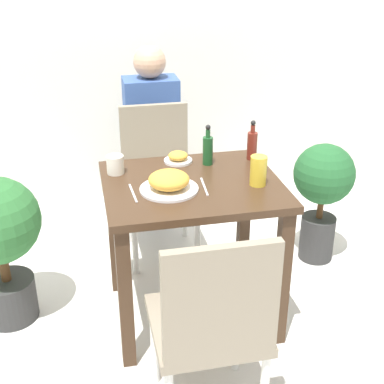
# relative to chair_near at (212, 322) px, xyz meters

# --- Properties ---
(ground_plane) EXTENTS (16.00, 16.00, 0.00)m
(ground_plane) POSITION_rel_chair_near_xyz_m (0.08, 0.69, -0.50)
(ground_plane) COLOR silver
(wall_back) EXTENTS (8.00, 0.05, 2.60)m
(wall_back) POSITION_rel_chair_near_xyz_m (0.08, 2.20, 0.80)
(wall_back) COLOR silver
(wall_back) RESTS_ON ground_plane
(dining_table) EXTENTS (0.81, 0.69, 0.74)m
(dining_table) POSITION_rel_chair_near_xyz_m (0.08, 0.69, 0.10)
(dining_table) COLOR #3D2819
(dining_table) RESTS_ON ground_plane
(chair_near) EXTENTS (0.42, 0.42, 0.89)m
(chair_near) POSITION_rel_chair_near_xyz_m (0.00, 0.00, 0.00)
(chair_near) COLOR gray
(chair_near) RESTS_ON ground_plane
(chair_far) EXTENTS (0.42, 0.42, 0.89)m
(chair_far) POSITION_rel_chair_near_xyz_m (0.02, 1.37, 0.00)
(chair_far) COLOR gray
(chair_far) RESTS_ON ground_plane
(food_plate) EXTENTS (0.26, 0.26, 0.09)m
(food_plate) POSITION_rel_chair_near_xyz_m (-0.04, 0.63, 0.28)
(food_plate) COLOR white
(food_plate) RESTS_ON dining_table
(side_plate) EXTENTS (0.14, 0.14, 0.05)m
(side_plate) POSITION_rel_chair_near_xyz_m (0.06, 0.95, 0.26)
(side_plate) COLOR white
(side_plate) RESTS_ON dining_table
(drink_cup) EXTENTS (0.08, 0.08, 0.09)m
(drink_cup) POSITION_rel_chair_near_xyz_m (-0.26, 0.87, 0.29)
(drink_cup) COLOR silver
(drink_cup) RESTS_ON dining_table
(juice_glass) EXTENTS (0.08, 0.08, 0.14)m
(juice_glass) POSITION_rel_chair_near_xyz_m (0.36, 0.61, 0.31)
(juice_glass) COLOR gold
(juice_glass) RESTS_ON dining_table
(sauce_bottle) EXTENTS (0.05, 0.05, 0.20)m
(sauce_bottle) POSITION_rel_chair_near_xyz_m (0.20, 0.89, 0.32)
(sauce_bottle) COLOR #194C23
(sauce_bottle) RESTS_ON dining_table
(condiment_bottle) EXTENTS (0.05, 0.05, 0.20)m
(condiment_bottle) POSITION_rel_chair_near_xyz_m (0.43, 0.91, 0.32)
(condiment_bottle) COLOR maroon
(condiment_bottle) RESTS_ON dining_table
(fork_utensil) EXTENTS (0.02, 0.19, 0.00)m
(fork_utensil) POSITION_rel_chair_near_xyz_m (-0.20, 0.63, 0.24)
(fork_utensil) COLOR silver
(fork_utensil) RESTS_ON dining_table
(spoon_utensil) EXTENTS (0.02, 0.19, 0.00)m
(spoon_utensil) POSITION_rel_chair_near_xyz_m (0.12, 0.63, 0.24)
(spoon_utensil) COLOR silver
(spoon_utensil) RESTS_ON dining_table
(potted_plant_right) EXTENTS (0.35, 0.35, 0.72)m
(potted_plant_right) POSITION_rel_chair_near_xyz_m (0.92, 1.06, -0.04)
(potted_plant_right) COLOR #333333
(potted_plant_right) RESTS_ON ground_plane
(person_figure) EXTENTS (0.34, 0.22, 1.17)m
(person_figure) POSITION_rel_chair_near_xyz_m (0.05, 1.78, 0.08)
(person_figure) COLOR #2D3347
(person_figure) RESTS_ON ground_plane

